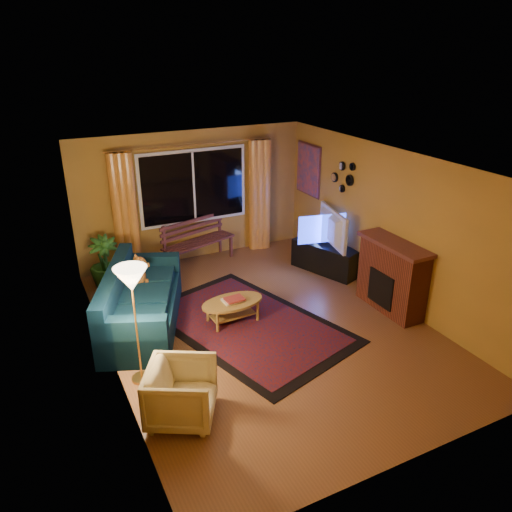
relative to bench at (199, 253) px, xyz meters
name	(u,v)px	position (x,y,z in m)	size (l,w,h in m)	color
floor	(265,327)	(0.06, -2.63, -0.23)	(4.50, 6.00, 0.02)	brown
ceiling	(266,163)	(0.06, -2.63, 2.29)	(4.50, 6.00, 0.02)	white
wall_back	(193,196)	(0.06, 0.38, 1.03)	(4.50, 0.02, 2.50)	#B38232
wall_left	(103,282)	(-2.20, -2.63, 1.03)	(0.02, 6.00, 2.50)	#B38232
wall_right	(390,226)	(2.32, -2.63, 1.03)	(0.02, 6.00, 2.50)	#B38232
window	(194,187)	(0.06, 0.31, 1.23)	(2.00, 0.02, 1.30)	black
curtain_rod	(192,145)	(0.06, 0.27, 2.03)	(0.03, 0.03, 3.20)	#BF8C3F
curtain_left	(125,215)	(-1.29, 0.25, 0.90)	(0.36, 0.36, 2.24)	orange
curtain_right	(259,195)	(1.41, 0.25, 0.90)	(0.36, 0.36, 2.24)	orange
bench	(199,253)	(0.00, 0.00, 0.00)	(1.47, 0.43, 0.44)	#512525
potted_plant	(104,262)	(-1.81, -0.18, 0.24)	(0.51, 0.51, 0.92)	#235B1E
sofa	(142,299)	(-1.57, -1.80, 0.24)	(0.97, 2.26, 0.91)	#072032
dog	(136,272)	(-1.52, -1.29, 0.45)	(0.29, 0.40, 0.44)	#A05F27
armchair	(181,391)	(-1.69, -3.98, 0.16)	(0.74, 0.69, 0.76)	beige
floor_lamp	(136,326)	(-1.94, -3.07, 0.57)	(0.26, 0.26, 1.58)	#BF8C3F
rug	(248,325)	(-0.15, -2.49, -0.21)	(1.97, 3.11, 0.02)	#6A1007
coffee_table	(233,311)	(-0.31, -2.28, -0.04)	(0.98, 0.98, 0.36)	#B1873B
tv_console	(325,258)	(1.98, -1.38, 0.05)	(0.43, 1.28, 0.53)	black
television	(327,228)	(1.98, -1.38, 0.64)	(1.15, 0.15, 0.66)	black
fireplace	(392,278)	(2.11, -3.03, 0.33)	(0.40, 1.20, 1.10)	maroon
mirror_cluster	(343,175)	(2.27, -1.33, 1.58)	(0.06, 0.60, 0.56)	black
painting	(308,169)	(2.28, -0.18, 1.43)	(0.04, 0.76, 0.96)	#DC4623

